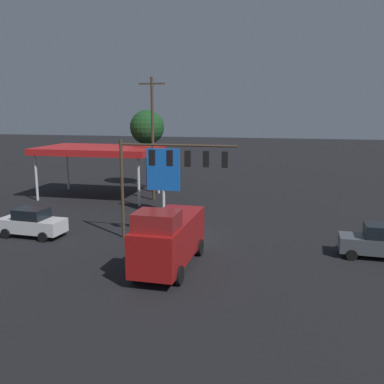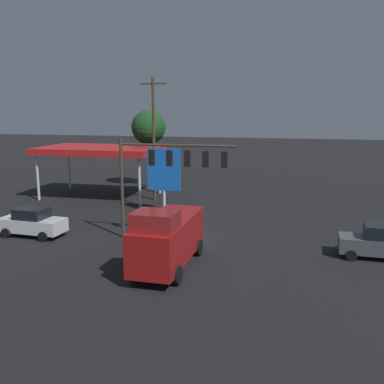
% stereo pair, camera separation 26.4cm
% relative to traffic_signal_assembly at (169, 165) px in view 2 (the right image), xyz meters
% --- Properties ---
extents(ground_plane, '(200.00, 200.00, 0.00)m').
position_rel_traffic_signal_assembly_xyz_m(ground_plane, '(-0.81, -0.81, -5.00)').
color(ground_plane, black).
extents(traffic_signal_assembly, '(7.58, 0.43, 6.53)m').
position_rel_traffic_signal_assembly_xyz_m(traffic_signal_assembly, '(0.00, 0.00, 0.00)').
color(traffic_signal_assembly, '#473828').
rests_on(traffic_signal_assembly, ground).
extents(utility_pole, '(2.40, 0.26, 11.27)m').
position_rel_traffic_signal_assembly_xyz_m(utility_pole, '(4.90, -11.73, 0.92)').
color(utility_pole, '#473828').
rests_on(utility_pole, ground).
extents(gas_station_canopy, '(11.26, 7.09, 4.87)m').
position_rel_traffic_signal_assembly_xyz_m(gas_station_canopy, '(10.49, -12.17, -0.48)').
color(gas_station_canopy, red).
rests_on(gas_station_canopy, ground).
extents(price_sign, '(2.74, 0.27, 5.33)m').
position_rel_traffic_signal_assembly_xyz_m(price_sign, '(2.54, -7.05, -1.48)').
color(price_sign, silver).
rests_on(price_sign, ground).
extents(hatchback_crossing, '(3.86, 2.07, 1.97)m').
position_rel_traffic_signal_assembly_xyz_m(hatchback_crossing, '(-12.39, 0.49, -4.06)').
color(hatchback_crossing, '#474C51').
rests_on(hatchback_crossing, ground).
extents(sedan_far, '(4.50, 2.26, 1.93)m').
position_rel_traffic_signal_assembly_xyz_m(sedan_far, '(9.33, 1.13, -4.05)').
color(sedan_far, silver).
rests_on(sedan_far, ground).
extents(delivery_truck, '(2.69, 6.86, 3.58)m').
position_rel_traffic_signal_assembly_xyz_m(delivery_truck, '(-1.23, 4.74, -3.31)').
color(delivery_truck, maroon).
rests_on(delivery_truck, ground).
extents(street_tree, '(3.68, 3.68, 8.33)m').
position_rel_traffic_signal_assembly_xyz_m(street_tree, '(7.67, -18.33, 1.44)').
color(street_tree, '#4C331E').
rests_on(street_tree, ground).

